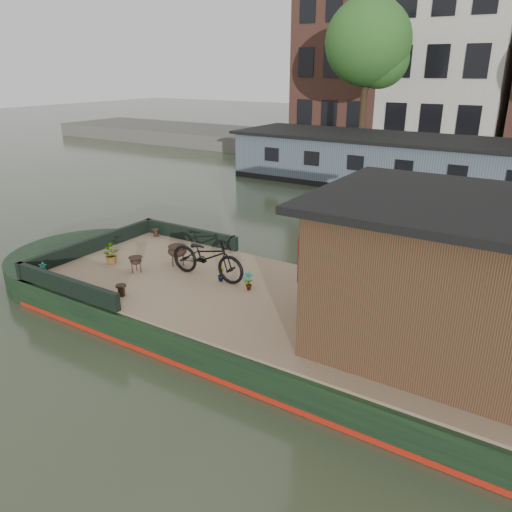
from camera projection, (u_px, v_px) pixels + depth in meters
The scene contains 19 objects.
ground at pixel (311, 342), 9.41m from camera, with size 120.00×120.00×0.00m, color #263220.
houseboat_hull at pixel (252, 312), 9.98m from camera, with size 14.01×4.02×0.60m.
houseboat_deck at pixel (312, 312), 9.19m from camera, with size 11.80×3.80×0.05m, color #876D53.
bow_bulwark at pixel (118, 251), 11.66m from camera, with size 3.00×4.00×0.35m.
cabin at pixel (444, 275), 7.65m from camera, with size 4.00×3.50×2.42m.
bicycle at pixel (207, 256), 10.49m from camera, with size 0.64×1.83×0.96m, color black.
potted_plant_a at pixel (248, 281), 10.00m from camera, with size 0.21×0.14×0.39m, color brown.
potted_plant_b at pixel (221, 275), 10.44m from camera, with size 0.16×0.13×0.29m, color brown.
potted_plant_c at pixel (110, 254), 11.36m from camera, with size 0.39×0.34×0.43m, color brown.
potted_plant_d at pixel (315, 268), 10.55m from camera, with size 0.26×0.26×0.46m, color #964E29.
potted_plant_e at pixel (43, 270), 10.66m from camera, with size 0.17×0.11×0.32m, color brown.
brazier_front at pixel (136, 265), 10.88m from camera, with size 0.32×0.32×0.35m, color black, non-canonical shape.
brazier_rear at pixel (178, 255), 11.26m from camera, with size 0.43×0.43×0.46m, color black, non-canonical shape.
bollard_port at pixel (156, 232), 13.22m from camera, with size 0.19×0.19×0.22m, color black.
bollard_stbd at pixel (121, 290), 9.76m from camera, with size 0.20×0.20×0.23m, color black.
dinghy at pixel (359, 187), 20.18m from camera, with size 2.19×3.06×0.63m, color black.
far_houseboat at pixel (467, 170), 20.12m from camera, with size 20.40×4.40×2.11m.
quay at pixel (491, 160), 25.43m from camera, with size 60.00×6.00×0.90m, color #47443F.
tree_left at pixel (371, 46), 25.57m from camera, with size 4.40×4.40×7.40m.
Camera 1 is at (3.53, -7.50, 4.85)m, focal length 35.00 mm.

